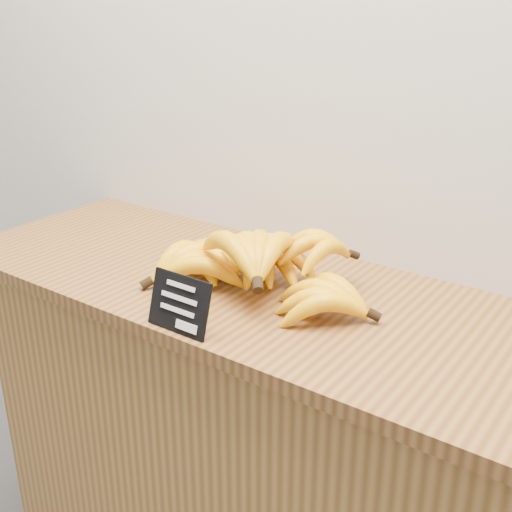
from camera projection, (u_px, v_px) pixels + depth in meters
The scene contains 4 objects.
counter at pixel (268, 473), 1.52m from camera, with size 1.31×0.50×0.90m, color olive.
counter_top at pixel (270, 295), 1.34m from camera, with size 1.53×0.54×0.03m, color brown.
chalkboard_sign at pixel (179, 304), 1.15m from camera, with size 0.13×0.01×0.11m, color black.
banana_pile at pixel (254, 263), 1.33m from camera, with size 0.54×0.33×0.13m.
Camera 1 is at (0.58, 1.75, 1.50)m, focal length 45.00 mm.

